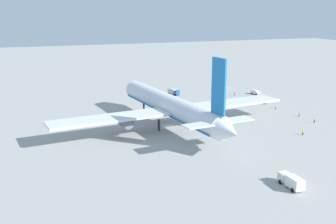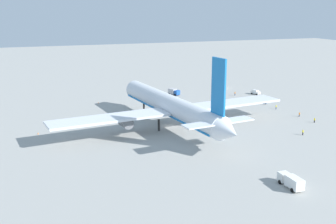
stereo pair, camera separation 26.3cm
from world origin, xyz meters
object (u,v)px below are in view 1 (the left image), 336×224
ground_worker_5 (235,93)px  ground_worker_4 (303,132)px  service_truck_1 (173,92)px  ground_worker_1 (314,120)px  service_truck_0 (291,181)px  airliner (171,106)px  service_truck_2 (222,85)px  ground_worker_3 (299,114)px  baggage_cart_0 (263,102)px  traffic_cone_1 (254,101)px  traffic_cone_0 (98,103)px  service_van (255,92)px  traffic_cone_2 (38,133)px  ground_worker_2 (276,107)px

ground_worker_5 → ground_worker_4: bearing=171.7°
ground_worker_4 → service_truck_1: bearing=13.7°
ground_worker_1 → service_truck_0: bearing=136.3°
airliner → service_truck_0: bearing=-170.8°
airliner → service_truck_2: size_ratio=13.78×
ground_worker_3 → ground_worker_5: size_ratio=0.97×
baggage_cart_0 → ground_worker_5: size_ratio=1.74×
service_truck_1 → traffic_cone_1: 35.67m
ground_worker_1 → traffic_cone_0: size_ratio=2.95×
service_van → ground_worker_3: 39.01m
ground_worker_5 → traffic_cone_1: (-13.79, -1.61, -0.59)m
ground_worker_5 → traffic_cone_2: size_ratio=3.11×
ground_worker_2 → ground_worker_3: size_ratio=1.02×
ground_worker_2 → traffic_cone_2: (-2.21, 86.78, -0.58)m
traffic_cone_0 → baggage_cart_0: bearing=-110.5°
service_truck_2 → ground_worker_2: 45.10m
traffic_cone_0 → ground_worker_1: bearing=-130.0°
ground_worker_3 → ground_worker_5: ground_worker_5 is taller
ground_worker_2 → ground_worker_3: bearing=-172.8°
ground_worker_1 → traffic_cone_2: bearing=78.5°
ground_worker_3 → ground_worker_4: size_ratio=0.95×
airliner → ground_worker_3: 47.71m
ground_worker_3 → ground_worker_5: bearing=5.9°
service_van → service_truck_0: bearing=153.0°
baggage_cart_0 → ground_worker_2: ground_worker_2 is taller
traffic_cone_1 → airliner: bearing=116.9°
airliner → ground_worker_2: size_ratio=47.16×
traffic_cone_0 → traffic_cone_2: 43.15m
ground_worker_2 → ground_worker_3: 12.15m
ground_worker_1 → airliner: bearing=76.7°
service_truck_2 → baggage_cart_0: 35.48m
airliner → service_truck_0: airliner is taller
service_truck_0 → ground_worker_5: service_truck_0 is taller
service_truck_2 → traffic_cone_1: size_ratio=10.54×
ground_worker_3 → ground_worker_2: bearing=7.2°
service_van → ground_worker_3: bearing=171.6°
airliner → ground_worker_5: 56.84m
service_truck_0 → traffic_cone_0: size_ratio=12.56×
service_truck_0 → service_van: service_truck_0 is taller
service_van → ground_worker_3: service_van is taller
ground_worker_5 → ground_worker_3: bearing=-174.1°
service_truck_0 → service_truck_1: service_truck_1 is taller
service_truck_0 → traffic_cone_2: service_truck_0 is taller
service_truck_1 → ground_worker_3: 57.41m
service_truck_1 → service_truck_2: 28.64m
ground_worker_3 → ground_worker_1: bearing=-180.0°
service_truck_0 → ground_worker_4: bearing=-40.9°
ground_worker_1 → ground_worker_4: 16.25m
traffic_cone_0 → service_truck_2: bearing=-78.9°
service_truck_1 → ground_worker_4: size_ratio=3.22×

